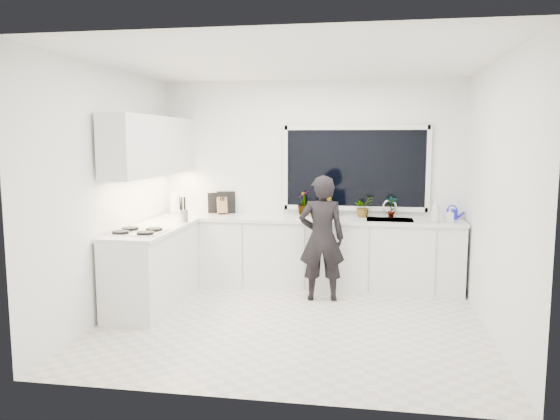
# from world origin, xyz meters

# --- Properties ---
(floor) EXTENTS (4.00, 3.50, 0.02)m
(floor) POSITION_xyz_m (0.00, 0.00, -0.01)
(floor) COLOR beige
(floor) RESTS_ON ground
(wall_back) EXTENTS (4.00, 0.02, 2.70)m
(wall_back) POSITION_xyz_m (0.00, 1.76, 1.35)
(wall_back) COLOR white
(wall_back) RESTS_ON ground
(wall_left) EXTENTS (0.02, 3.50, 2.70)m
(wall_left) POSITION_xyz_m (-2.01, 0.00, 1.35)
(wall_left) COLOR white
(wall_left) RESTS_ON ground
(wall_right) EXTENTS (0.02, 3.50, 2.70)m
(wall_right) POSITION_xyz_m (2.01, 0.00, 1.35)
(wall_right) COLOR white
(wall_right) RESTS_ON ground
(ceiling) EXTENTS (4.00, 3.50, 0.02)m
(ceiling) POSITION_xyz_m (0.00, 0.00, 2.71)
(ceiling) COLOR white
(ceiling) RESTS_ON wall_back
(window) EXTENTS (1.80, 0.02, 1.00)m
(window) POSITION_xyz_m (0.60, 1.73, 1.55)
(window) COLOR black
(window) RESTS_ON wall_back
(base_cabinets_back) EXTENTS (3.92, 0.58, 0.88)m
(base_cabinets_back) POSITION_xyz_m (0.00, 1.45, 0.44)
(base_cabinets_back) COLOR white
(base_cabinets_back) RESTS_ON floor
(base_cabinets_left) EXTENTS (0.58, 1.60, 0.88)m
(base_cabinets_left) POSITION_xyz_m (-1.67, 0.35, 0.44)
(base_cabinets_left) COLOR white
(base_cabinets_left) RESTS_ON floor
(countertop_back) EXTENTS (3.94, 0.62, 0.04)m
(countertop_back) POSITION_xyz_m (0.00, 1.44, 0.90)
(countertop_back) COLOR silver
(countertop_back) RESTS_ON base_cabinets_back
(countertop_left) EXTENTS (0.62, 1.60, 0.04)m
(countertop_left) POSITION_xyz_m (-1.67, 0.35, 0.90)
(countertop_left) COLOR silver
(countertop_left) RESTS_ON base_cabinets_left
(upper_cabinets) EXTENTS (0.34, 2.10, 0.70)m
(upper_cabinets) POSITION_xyz_m (-1.79, 0.70, 1.85)
(upper_cabinets) COLOR white
(upper_cabinets) RESTS_ON wall_left
(sink) EXTENTS (0.58, 0.42, 0.14)m
(sink) POSITION_xyz_m (1.05, 1.45, 0.87)
(sink) COLOR silver
(sink) RESTS_ON countertop_back
(faucet) EXTENTS (0.03, 0.03, 0.22)m
(faucet) POSITION_xyz_m (1.05, 1.65, 1.03)
(faucet) COLOR silver
(faucet) RESTS_ON countertop_back
(stovetop) EXTENTS (0.56, 0.48, 0.03)m
(stovetop) POSITION_xyz_m (-1.69, -0.00, 0.94)
(stovetop) COLOR black
(stovetop) RESTS_ON countertop_left
(person) EXTENTS (0.60, 0.44, 1.51)m
(person) POSITION_xyz_m (0.24, 0.90, 0.75)
(person) COLOR black
(person) RESTS_ON floor
(pizza_tray) EXTENTS (0.49, 0.42, 0.03)m
(pizza_tray) POSITION_xyz_m (0.10, 1.42, 0.94)
(pizza_tray) COLOR #BCBDC1
(pizza_tray) RESTS_ON countertop_back
(pizza) EXTENTS (0.45, 0.38, 0.01)m
(pizza) POSITION_xyz_m (0.10, 1.42, 0.95)
(pizza) COLOR red
(pizza) RESTS_ON pizza_tray
(watering_can) EXTENTS (0.15, 0.15, 0.13)m
(watering_can) POSITION_xyz_m (1.83, 1.61, 0.98)
(watering_can) COLOR #161ED4
(watering_can) RESTS_ON countertop_back
(paper_towel_roll) EXTENTS (0.12, 0.12, 0.26)m
(paper_towel_roll) POSITION_xyz_m (-1.85, 1.55, 1.05)
(paper_towel_roll) COLOR white
(paper_towel_roll) RESTS_ON countertop_back
(knife_block) EXTENTS (0.16, 0.14, 0.22)m
(knife_block) POSITION_xyz_m (-1.18, 1.59, 1.03)
(knife_block) COLOR olive
(knife_block) RESTS_ON countertop_back
(utensil_crock) EXTENTS (0.14, 0.14, 0.16)m
(utensil_crock) POSITION_xyz_m (-1.46, 0.80, 1.00)
(utensil_crock) COLOR #B7B6BB
(utensil_crock) RESTS_ON countertop_left
(picture_frame_large) EXTENTS (0.21, 0.09, 0.28)m
(picture_frame_large) POSITION_xyz_m (-1.30, 1.69, 1.06)
(picture_frame_large) COLOR black
(picture_frame_large) RESTS_ON countertop_back
(picture_frame_small) EXTENTS (0.25, 0.09, 0.30)m
(picture_frame_small) POSITION_xyz_m (-1.15, 1.69, 1.07)
(picture_frame_small) COLOR black
(picture_frame_small) RESTS_ON countertop_back
(herb_plants) EXTENTS (1.33, 0.32, 0.34)m
(herb_plants) POSITION_xyz_m (0.43, 1.61, 1.07)
(herb_plants) COLOR #26662D
(herb_plants) RESTS_ON countertop_back
(soap_bottles) EXTENTS (0.28, 0.15, 0.28)m
(soap_bottles) POSITION_xyz_m (1.64, 1.30, 1.05)
(soap_bottles) COLOR #D8BF66
(soap_bottles) RESTS_ON countertop_back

